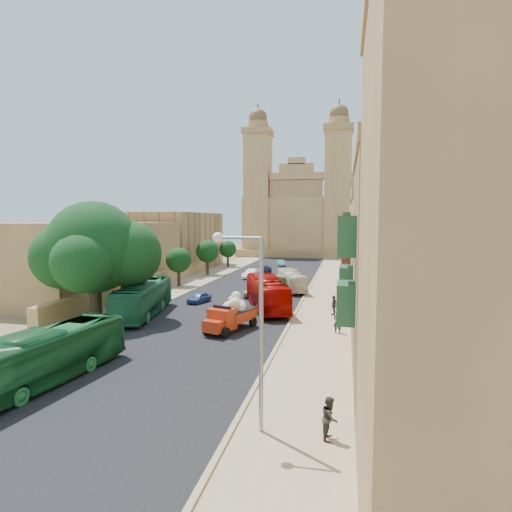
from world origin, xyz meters
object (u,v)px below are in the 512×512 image
at_px(ficus_tree, 95,251).
at_px(bus_red_east, 267,293).
at_px(bus_green_north, 143,299).
at_px(car_dkblue, 262,270).
at_px(car_white_b, 295,275).
at_px(pedestrian_c, 334,305).
at_px(car_blue_b, 281,263).
at_px(street_tree_a, 135,273).
at_px(bus_green_south, 47,356).
at_px(car_cream, 256,292).
at_px(church, 299,217).
at_px(bus_cream_east, 292,280).
at_px(pedestrian_a, 337,322).
at_px(streetlamp, 250,307).
at_px(street_tree_b, 179,260).
at_px(olive_pickup, 285,282).
at_px(street_tree_c, 207,252).
at_px(street_tree_d, 228,249).
at_px(car_white_a, 252,274).
at_px(car_blue_a, 199,298).
at_px(red_truck, 231,314).
at_px(pedestrian_b, 330,418).

xyz_separation_m(ficus_tree, bus_red_east, (13.41, 8.02, -4.54)).
height_order(bus_green_north, car_dkblue, bus_green_north).
xyz_separation_m(car_white_b, pedestrian_c, (6.34, -24.15, 0.37)).
bearing_deg(car_blue_b, street_tree_a, -123.65).
bearing_deg(bus_green_south, car_white_b, 85.57).
relative_size(bus_green_north, car_white_b, 3.45).
bearing_deg(car_cream, pedestrian_c, 144.89).
height_order(church, bus_red_east, church).
bearing_deg(bus_cream_east, pedestrian_c, 94.77).
relative_size(car_dkblue, pedestrian_a, 2.51).
bearing_deg(streetlamp, street_tree_b, 116.21).
bearing_deg(olive_pickup, street_tree_c, 139.45).
xyz_separation_m(street_tree_d, bus_green_south, (5.93, -57.12, -1.81)).
distance_m(car_white_a, car_cream, 15.19).
xyz_separation_m(street_tree_d, bus_red_east, (14.00, -35.98, -1.70)).
xyz_separation_m(car_white_b, car_blue_b, (-4.71, 16.50, 0.02)).
bearing_deg(street_tree_d, pedestrian_a, -64.36).
distance_m(church, street_tree_a, 67.65).
relative_size(church, ficus_tree, 3.51).
xyz_separation_m(church, pedestrian_a, (10.98, -74.32, -8.65)).
xyz_separation_m(street_tree_d, bus_green_north, (3.50, -41.15, -1.70)).
distance_m(street_tree_c, car_blue_a, 23.45).
bearing_deg(street_tree_c, street_tree_d, 90.00).
xyz_separation_m(streetlamp, car_white_a, (-9.83, 45.20, -4.49)).
relative_size(olive_pickup, pedestrian_a, 2.82).
distance_m(church, ficus_tree, 75.27).
relative_size(red_truck, car_white_b, 1.67).
bearing_deg(bus_green_north, car_white_b, 58.52).
bearing_deg(street_tree_d, car_white_a, -61.92).
distance_m(red_truck, bus_green_north, 9.89).
xyz_separation_m(car_cream, car_blue_b, (-2.09, 32.69, 0.01)).
xyz_separation_m(streetlamp, bus_cream_east, (-2.69, 35.55, -3.95)).
height_order(street_tree_a, bus_green_north, street_tree_a).
height_order(street_tree_b, pedestrian_c, street_tree_b).
relative_size(streetlamp, car_white_a, 1.90).
bearing_deg(car_blue_a, street_tree_c, 122.83).
relative_size(street_tree_a, olive_pickup, 0.99).
bearing_deg(street_tree_a, street_tree_b, 90.00).
height_order(church, bus_cream_east, church).
xyz_separation_m(olive_pickup, car_white_b, (0.07, 10.76, -0.36)).
height_order(car_white_a, car_cream, car_white_a).
bearing_deg(bus_red_east, church, -106.31).
xyz_separation_m(car_dkblue, car_blue_b, (1.18, 12.66, -0.06)).
bearing_deg(streetlamp, red_truck, 108.10).
distance_m(car_white_a, pedestrian_b, 47.10).
height_order(street_tree_b, bus_cream_east, street_tree_b).
xyz_separation_m(olive_pickup, pedestrian_a, (6.84, -19.61, -0.05)).
height_order(car_blue_a, car_blue_b, car_blue_b).
xyz_separation_m(bus_red_east, pedestrian_c, (6.54, -1.51, -0.65)).
height_order(ficus_tree, car_white_b, ficus_tree).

